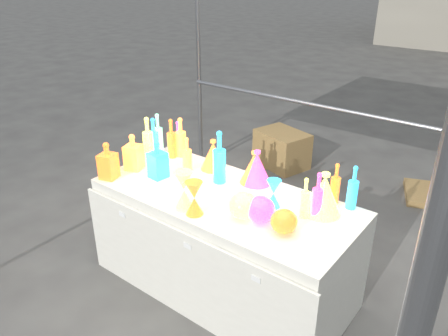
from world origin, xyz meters
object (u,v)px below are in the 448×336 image
Objects in this scene: bottle_0 at (181,137)px; lampshade_0 at (213,154)px; cardboard_box_closed at (282,149)px; display_table at (223,242)px; decanter_0 at (133,152)px; hourglass_0 at (194,198)px.

lampshade_0 is at bearing -5.43° from bottle_0.
display_table is at bearing -53.50° from cardboard_box_closed.
cardboard_box_closed is 1.89m from bottle_0.
bottle_0 is at bearing 55.42° from decanter_0.
cardboard_box_closed is 2.26m from decanter_0.
bottle_0 is (-0.68, 0.32, 0.54)m from display_table.
hourglass_0 reaches higher than cardboard_box_closed.
cardboard_box_closed is at bearing 107.75° from hourglass_0.
lampshade_0 reaches higher than cardboard_box_closed.
cardboard_box_closed is at bearing 92.54° from bottle_0.
decanter_0 reaches higher than display_table.
display_table is 6.62× the size of decanter_0.
bottle_0 is 1.39× the size of lampshade_0.
lampshade_0 reaches higher than display_table.
decanter_0 is at bearing 164.77° from hourglass_0.
bottle_0 reaches higher than cardboard_box_closed.
bottle_0 reaches higher than decanter_0.
display_table is 0.57m from hourglass_0.
decanter_0 reaches higher than cardboard_box_closed.
lampshade_0 is (0.47, 0.37, -0.02)m from decanter_0.
decanter_0 is at bearing -74.28° from cardboard_box_closed.
lampshade_0 reaches higher than hourglass_0.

